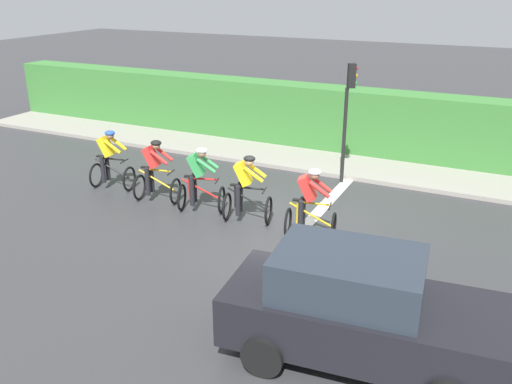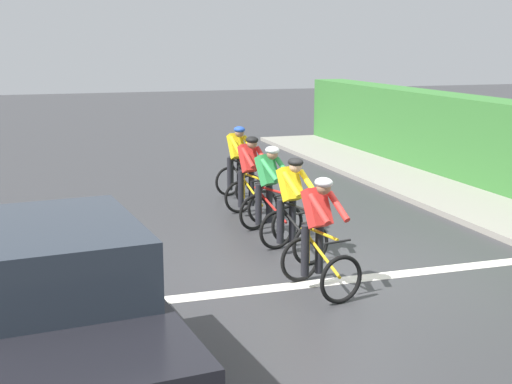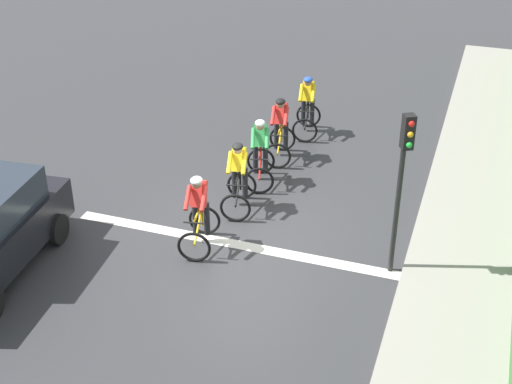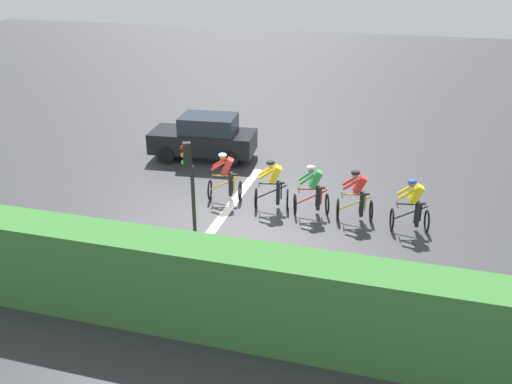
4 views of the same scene
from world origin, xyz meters
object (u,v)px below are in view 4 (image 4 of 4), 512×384
(cyclist_mid, at_px, (313,191))
(car_black, at_px, (204,137))
(cyclist_fourth, at_px, (273,186))
(traffic_light_near_crossing, at_px, (190,183))
(cyclist_second, at_px, (357,197))
(cyclist_lead, at_px, (412,207))
(cyclist_trailing, at_px, (226,178))

(cyclist_mid, xyz_separation_m, car_black, (-3.83, -5.08, 0.08))
(cyclist_fourth, xyz_separation_m, traffic_light_near_crossing, (3.64, -1.30, 1.43))
(cyclist_second, height_order, cyclist_mid, same)
(cyclist_second, relative_size, traffic_light_near_crossing, 0.50)
(cyclist_mid, bearing_deg, cyclist_lead, 84.29)
(cyclist_fourth, distance_m, cyclist_trailing, 1.69)
(cyclist_mid, relative_size, cyclist_fourth, 1.00)
(car_black, bearing_deg, cyclist_trailing, 30.61)
(cyclist_lead, relative_size, cyclist_trailing, 1.00)
(cyclist_lead, distance_m, cyclist_fourth, 4.35)
(cyclist_lead, bearing_deg, cyclist_second, -98.11)
(traffic_light_near_crossing, bearing_deg, cyclist_lead, 120.19)
(traffic_light_near_crossing, bearing_deg, cyclist_second, 131.47)
(car_black, bearing_deg, traffic_light_near_crossing, 18.48)
(cyclist_fourth, bearing_deg, cyclist_second, 87.39)
(cyclist_mid, bearing_deg, cyclist_trailing, -95.47)
(cyclist_second, bearing_deg, cyclist_mid, -92.77)
(cyclist_second, distance_m, cyclist_fourth, 2.68)
(cyclist_second, relative_size, cyclist_trailing, 1.00)
(cyclist_trailing, bearing_deg, traffic_light_near_crossing, 5.58)
(car_black, xyz_separation_m, traffic_light_near_crossing, (7.41, 2.48, 1.35))
(cyclist_second, xyz_separation_m, cyclist_mid, (-0.07, -1.37, 0.00))
(cyclist_second, distance_m, car_black, 7.54)
(cyclist_fourth, xyz_separation_m, car_black, (-3.78, -3.77, 0.08))
(cyclist_mid, relative_size, traffic_light_near_crossing, 0.50)
(cyclist_fourth, distance_m, traffic_light_near_crossing, 4.11)
(cyclist_fourth, height_order, car_black, car_black)
(cyclist_trailing, bearing_deg, cyclist_mid, 84.53)
(cyclist_lead, bearing_deg, cyclist_fourth, -94.73)
(cyclist_second, relative_size, cyclist_mid, 1.00)
(cyclist_lead, bearing_deg, cyclist_trailing, -95.59)
(cyclist_trailing, bearing_deg, cyclist_second, 85.38)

